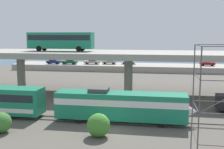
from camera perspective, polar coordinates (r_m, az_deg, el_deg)
name	(u,v)px	position (r m, az deg, el deg)	size (l,w,h in m)	color
ground_plane	(109,133)	(31.81, -0.69, -11.62)	(260.00, 260.00, 0.00)	#565149
rail_strip_near	(113,123)	(34.82, 0.26, -9.75)	(110.00, 0.12, 0.12)	#59544C
rail_strip_far	(115,119)	(36.25, 0.65, -9.03)	(110.00, 0.12, 0.12)	#59544C
train_locomotive	(127,105)	(34.75, 3.05, -6.14)	(17.08, 3.04, 4.18)	#197A56
highway_overpass	(129,56)	(49.90, 3.35, 3.74)	(96.00, 12.89, 7.67)	#9E998E
transit_bus_on_overpass	(61,40)	(52.62, -10.28, 6.89)	(12.00, 2.68, 3.40)	#197A56
scaffolding_tower	(222,102)	(24.20, 21.27, -5.25)	(4.08, 4.08, 9.95)	#47474C
pier_parking_lot	(141,67)	(85.21, 5.83, 1.42)	(77.35, 11.13, 1.72)	#9E998E
parked_car_0	(53,61)	(88.27, -11.71, 2.59)	(4.10, 2.00, 1.50)	navy
parked_car_2	(207,63)	(85.87, 18.61, 2.18)	(4.13, 2.00, 1.50)	maroon
parked_car_3	(110,62)	(86.01, -0.49, 2.61)	(4.21, 1.94, 1.50)	#9E998C
parked_car_4	(70,62)	(86.51, -8.52, 2.56)	(4.58, 2.00, 1.50)	#0C4C26
parked_car_5	(92,62)	(86.04, -4.03, 2.60)	(4.65, 1.96, 1.50)	#9E998C
parked_car_7	(129,62)	(86.11, 3.43, 2.61)	(4.34, 1.82, 1.50)	silver
harbor_water	(145,63)	(108.14, 6.60, 2.36)	(140.00, 36.00, 0.01)	#385B7A
shrub_left	(1,123)	(33.74, -21.42, -9.01)	(2.26, 2.26, 2.26)	#3A7431
shrub_right	(98,125)	(30.30, -2.76, -10.17)	(2.48, 2.48, 2.48)	#3B7E2C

